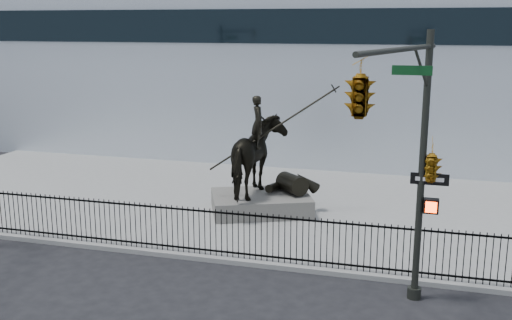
# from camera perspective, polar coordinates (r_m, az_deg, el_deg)

# --- Properties ---
(ground) EXTENTS (120.00, 120.00, 0.00)m
(ground) POSITION_cam_1_polar(r_m,az_deg,el_deg) (18.08, -8.37, -10.52)
(ground) COLOR black
(ground) RESTS_ON ground
(plaza) EXTENTS (30.00, 12.00, 0.15)m
(plaza) POSITION_cam_1_polar(r_m,az_deg,el_deg) (24.21, -1.66, -4.08)
(plaza) COLOR gray
(plaza) RESTS_ON ground
(building) EXTENTS (44.00, 14.00, 9.00)m
(building) POSITION_cam_1_polar(r_m,az_deg,el_deg) (35.87, 4.55, 8.64)
(building) COLOR silver
(building) RESTS_ON ground
(picket_fence) EXTENTS (22.10, 0.10, 1.50)m
(picket_fence) POSITION_cam_1_polar(r_m,az_deg,el_deg) (18.82, -6.91, -6.56)
(picket_fence) COLOR black
(picket_fence) RESTS_ON plaza
(statue_plinth) EXTENTS (4.31, 3.71, 0.68)m
(statue_plinth) POSITION_cam_1_polar(r_m,az_deg,el_deg) (22.72, 0.47, -4.13)
(statue_plinth) COLOR #5A5852
(statue_plinth) RESTS_ON plaza
(equestrian_statue) EXTENTS (4.31, 3.60, 3.94)m
(equestrian_statue) POSITION_cam_1_polar(r_m,az_deg,el_deg) (22.27, 0.66, 0.22)
(equestrian_statue) COLOR black
(equestrian_statue) RESTS_ON statue_plinth
(traffic_signal_right) EXTENTS (2.17, 6.86, 7.00)m
(traffic_signal_right) POSITION_cam_1_polar(r_m,az_deg,el_deg) (13.30, 13.48, 2.62)
(traffic_signal_right) COLOR black
(traffic_signal_right) RESTS_ON ground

